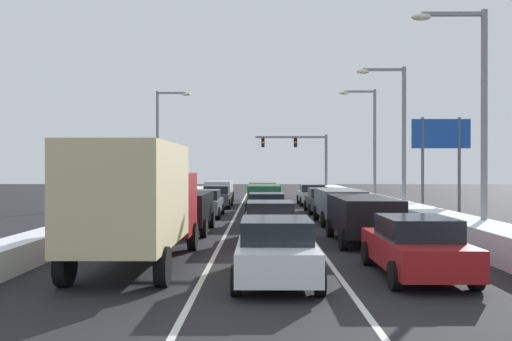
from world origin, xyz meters
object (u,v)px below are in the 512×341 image
Objects in this scene: sedan_silver_right_lane_fifth at (312,195)px; street_lamp_right_far at (370,136)px; street_lamp_right_mid at (397,128)px; suv_silver_left_lane_fifth at (219,189)px; box_truck_left_lane_nearest at (138,198)px; roadside_sign_right at (441,144)px; street_lamp_left_mid at (162,137)px; suv_tan_center_lane_fifth at (262,191)px; traffic_light_gantry at (304,151)px; suv_green_center_lane_fourth at (264,195)px; suv_gray_right_lane_third at (339,203)px; street_lamp_right_near at (474,105)px; sedan_navy_center_lane_third at (266,208)px; suv_black_right_lane_second at (363,215)px; sedan_white_center_lane_nearest at (276,249)px; suv_black_left_lane_second at (185,208)px; sedan_gray_left_lane_third at (204,203)px; sedan_charcoal_left_lane_fourth at (217,196)px; sedan_red_right_lane_nearest at (415,246)px; sedan_maroon_center_lane_second at (270,222)px; sedan_charcoal_right_lane_fourth at (323,200)px.

street_lamp_right_far is (4.07, -0.90, 4.23)m from sedan_silver_right_lane_fifth.
suv_silver_left_lane_fifth is at bearing 126.49° from street_lamp_right_mid.
roadside_sign_right is at bearing 47.70° from box_truck_left_lane_nearest.
street_lamp_right_far is (11.18, -4.54, 3.98)m from suv_silver_left_lane_fifth.
street_lamp_left_mid is at bearing -152.01° from suv_silver_left_lane_fifth.
traffic_light_gantry reaches higher than suv_tan_center_lane_fifth.
roadside_sign_right is at bearing 15.13° from street_lamp_right_mid.
suv_green_center_lane_fourth is at bearing 158.23° from roadside_sign_right.
suv_gray_right_lane_third is 9.07m from street_lamp_right_near.
traffic_light_gantry reaches higher than sedan_navy_center_lane_third.
suv_black_right_lane_second is 1.00× the size of suv_silver_left_lane_fifth.
suv_black_left_lane_second is (-3.56, 9.64, 0.25)m from sedan_white_center_lane_nearest.
suv_tan_center_lane_fifth is at bearing -3.24° from street_lamp_left_mid.
sedan_gray_left_lane_third is 27.31m from traffic_light_gantry.
suv_tan_center_lane_fifth is at bearing 49.53° from sedan_charcoal_left_lane_fourth.
sedan_silver_right_lane_fifth is at bearing 90.16° from sedan_red_right_lane_nearest.
suv_gray_right_lane_third is 14.63m from suv_tan_center_lane_fifth.
sedan_maroon_center_lane_second is at bearing 179.03° from suv_black_right_lane_second.
sedan_navy_center_lane_third is (-3.41, 6.51, -0.25)m from suv_black_right_lane_second.
box_truck_left_lane_nearest is at bearing -132.30° from roadside_sign_right.
suv_tan_center_lane_fifth is at bearing 104.71° from suv_gray_right_lane_third.
suv_silver_left_lane_fifth is (-7.09, 10.58, 0.25)m from sedan_charcoal_right_lane_fourth.
sedan_red_right_lane_nearest is at bearing -89.73° from sedan_charcoal_right_lane_fourth.
box_truck_left_lane_nearest reaches higher than sedan_red_right_lane_nearest.
sedan_gray_left_lane_third is 11.26m from street_lamp_right_mid.
roadside_sign_right is at bearing -21.77° from suv_green_center_lane_fourth.
sedan_maroon_center_lane_second is (-3.46, -19.83, 0.00)m from sedan_silver_right_lane_fifth.
suv_black_left_lane_second is 0.57× the size of street_lamp_left_mid.
traffic_light_gantry reaches higher than suv_silver_left_lane_fifth.
street_lamp_right_far reaches higher than sedan_charcoal_right_lane_fourth.
street_lamp_right_near is at bearing -74.90° from sedan_charcoal_right_lane_fourth.
street_lamp_right_mid is 0.97× the size of street_lamp_right_far.
sedan_red_right_lane_nearest is 1.00× the size of sedan_charcoal_left_lane_fourth.
street_lamp_right_far is at bearing 38.61° from sedan_gray_left_lane_third.
traffic_light_gantry is 0.90× the size of street_lamp_right_far.
sedan_maroon_center_lane_second is 0.92× the size of suv_black_left_lane_second.
suv_green_center_lane_fourth is at bearing 90.60° from sedan_navy_center_lane_third.
traffic_light_gantry reaches higher than sedan_charcoal_right_lane_fourth.
street_lamp_right_far is at bearing 102.40° from roadside_sign_right.
street_lamp_left_mid is (-11.31, 8.33, 4.36)m from sedan_charcoal_right_lane_fourth.
sedan_maroon_center_lane_second is at bearing -104.94° from sedan_charcoal_right_lane_fourth.
sedan_charcoal_left_lane_fourth is (-3.12, -3.65, -0.25)m from suv_tan_center_lane_fifth.
box_truck_left_lane_nearest is (-3.66, -11.20, 1.14)m from sedan_navy_center_lane_third.
sedan_white_center_lane_nearest is 0.92× the size of suv_silver_left_lane_fifth.
roadside_sign_right is (2.43, 10.51, -0.91)m from street_lamp_right_near.
traffic_light_gantry is (4.39, 15.31, 3.48)m from suv_tan_center_lane_fifth.
sedan_red_right_lane_nearest is at bearing -66.60° from sedan_gray_left_lane_third.
street_lamp_left_mid reaches higher than street_lamp_right_mid.
sedan_maroon_center_lane_second and sedan_gray_left_lane_third have the same top height.
suv_black_right_lane_second is 12.95m from sedan_charcoal_right_lane_fourth.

